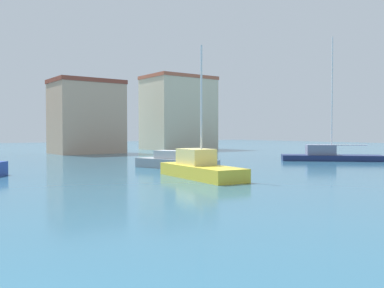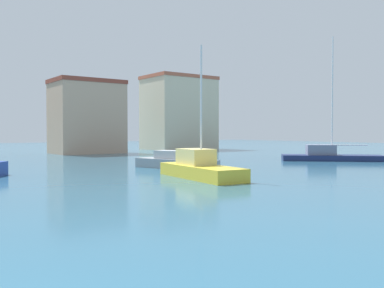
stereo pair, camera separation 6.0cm
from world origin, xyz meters
name	(u,v)px [view 1 (the left image)]	position (x,y,z in m)	size (l,w,h in m)	color
water	(148,171)	(15.00, 20.00, 0.00)	(160.00, 160.00, 0.00)	#285670
sailboat_navy_distant_east	(329,155)	(33.46, 18.95, 0.50)	(8.15, 8.02, 11.26)	#19234C
motorboat_grey_near_pier	(175,162)	(17.62, 20.56, 0.44)	(3.61, 6.68, 1.27)	gray
sailboat_yellow_mid_harbor	(200,168)	(15.22, 14.43, 0.59)	(2.74, 6.74, 7.54)	gold
harbor_office	(87,117)	(20.68, 44.55, 4.49)	(8.19, 6.00, 8.95)	tan
warehouse_block	(178,113)	(36.34, 47.55, 5.46)	(9.81, 7.33, 10.91)	beige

